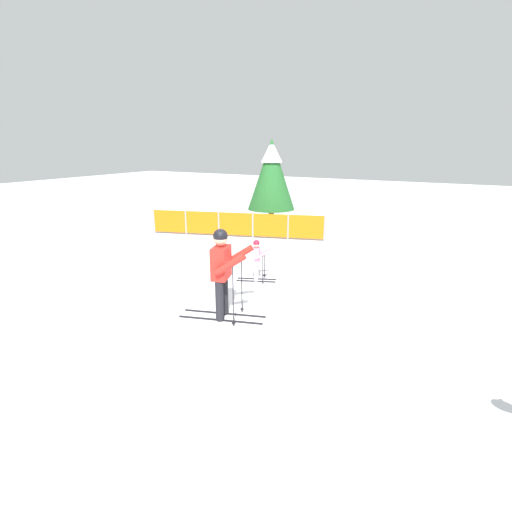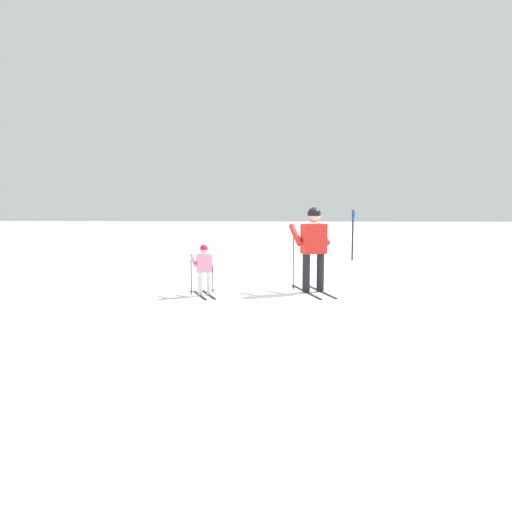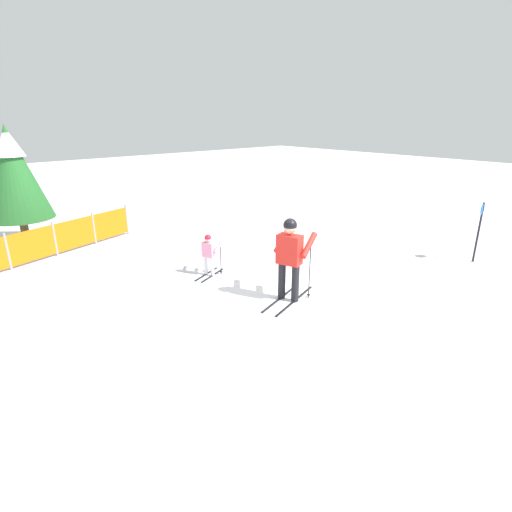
# 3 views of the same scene
# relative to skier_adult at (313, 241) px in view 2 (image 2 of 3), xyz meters

# --- Properties ---
(ground_plane) EXTENTS (60.00, 60.00, 0.00)m
(ground_plane) POSITION_rel_skier_adult_xyz_m (0.20, 0.22, -1.02)
(ground_plane) COLOR white
(skier_adult) EXTENTS (1.64, 0.89, 1.70)m
(skier_adult) POSITION_rel_skier_adult_xyz_m (0.00, 0.00, 0.00)
(skier_adult) COLOR black
(skier_adult) RESTS_ON ground_plane
(skier_child) EXTENTS (0.95, 0.59, 1.00)m
(skier_child) POSITION_rel_skier_adult_xyz_m (-0.45, 2.14, -0.44)
(skier_child) COLOR black
(skier_child) RESTS_ON ground_plane
(trail_marker) EXTENTS (0.28, 0.06, 1.54)m
(trail_marker) POSITION_rel_skier_adult_xyz_m (5.12, -1.63, -0.07)
(trail_marker) COLOR black
(trail_marker) RESTS_ON ground_plane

